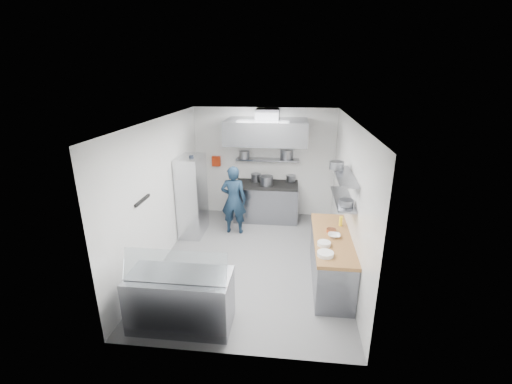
# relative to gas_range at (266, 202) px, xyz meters

# --- Properties ---
(floor) EXTENTS (5.00, 5.00, 0.00)m
(floor) POSITION_rel_gas_range_xyz_m (-0.10, -2.10, -0.45)
(floor) COLOR #5F5F61
(floor) RESTS_ON ground
(ceiling) EXTENTS (5.00, 5.00, 0.00)m
(ceiling) POSITION_rel_gas_range_xyz_m (-0.10, -2.10, 2.35)
(ceiling) COLOR silver
(ceiling) RESTS_ON wall_back
(wall_back) EXTENTS (3.60, 2.80, 0.02)m
(wall_back) POSITION_rel_gas_range_xyz_m (-0.10, 0.40, 0.95)
(wall_back) COLOR white
(wall_back) RESTS_ON floor
(wall_front) EXTENTS (3.60, 2.80, 0.02)m
(wall_front) POSITION_rel_gas_range_xyz_m (-0.10, -4.60, 0.95)
(wall_front) COLOR white
(wall_front) RESTS_ON floor
(wall_left) EXTENTS (2.80, 5.00, 0.02)m
(wall_left) POSITION_rel_gas_range_xyz_m (-1.90, -2.10, 0.95)
(wall_left) COLOR white
(wall_left) RESTS_ON floor
(wall_right) EXTENTS (2.80, 5.00, 0.02)m
(wall_right) POSITION_rel_gas_range_xyz_m (1.70, -2.10, 0.95)
(wall_right) COLOR white
(wall_right) RESTS_ON floor
(gas_range) EXTENTS (1.60, 0.80, 0.90)m
(gas_range) POSITION_rel_gas_range_xyz_m (0.00, 0.00, 0.00)
(gas_range) COLOR gray
(gas_range) RESTS_ON floor
(cooktop) EXTENTS (1.57, 0.78, 0.06)m
(cooktop) POSITION_rel_gas_range_xyz_m (0.00, 0.00, 0.48)
(cooktop) COLOR black
(cooktop) RESTS_ON gas_range
(stock_pot_left) EXTENTS (0.25, 0.25, 0.20)m
(stock_pot_left) POSITION_rel_gas_range_xyz_m (-0.29, 0.18, 0.61)
(stock_pot_left) COLOR slate
(stock_pot_left) RESTS_ON cooktop
(stock_pot_mid) EXTENTS (0.33, 0.33, 0.24)m
(stock_pot_mid) POSITION_rel_gas_range_xyz_m (0.01, -0.14, 0.63)
(stock_pot_mid) COLOR slate
(stock_pot_mid) RESTS_ON cooktop
(stock_pot_right) EXTENTS (0.23, 0.23, 0.16)m
(stock_pot_right) POSITION_rel_gas_range_xyz_m (0.60, 0.28, 0.59)
(stock_pot_right) COLOR slate
(stock_pot_right) RESTS_ON cooktop
(over_range_shelf) EXTENTS (1.60, 0.30, 0.04)m
(over_range_shelf) POSITION_rel_gas_range_xyz_m (0.00, 0.24, 1.07)
(over_range_shelf) COLOR gray
(over_range_shelf) RESTS_ON wall_back
(shelf_pot_a) EXTENTS (0.26, 0.26, 0.18)m
(shelf_pot_a) POSITION_rel_gas_range_xyz_m (-0.60, 0.27, 1.18)
(shelf_pot_a) COLOR slate
(shelf_pot_a) RESTS_ON over_range_shelf
(shelf_pot_b) EXTENTS (0.33, 0.33, 0.22)m
(shelf_pot_b) POSITION_rel_gas_range_xyz_m (0.48, 0.37, 1.20)
(shelf_pot_b) COLOR slate
(shelf_pot_b) RESTS_ON over_range_shelf
(extractor_hood) EXTENTS (1.90, 1.15, 0.55)m
(extractor_hood) POSITION_rel_gas_range_xyz_m (0.00, -0.18, 1.85)
(extractor_hood) COLOR gray
(extractor_hood) RESTS_ON wall_back
(hood_duct) EXTENTS (0.55, 0.55, 0.24)m
(hood_duct) POSITION_rel_gas_range_xyz_m (0.00, 0.05, 2.23)
(hood_duct) COLOR slate
(hood_duct) RESTS_ON extractor_hood
(red_firebox) EXTENTS (0.22, 0.10, 0.26)m
(red_firebox) POSITION_rel_gas_range_xyz_m (-1.35, 0.34, 0.97)
(red_firebox) COLOR #AE290D
(red_firebox) RESTS_ON wall_back
(chef) EXTENTS (0.60, 0.40, 1.62)m
(chef) POSITION_rel_gas_range_xyz_m (-0.69, -0.87, 0.36)
(chef) COLOR #112233
(chef) RESTS_ON floor
(wire_rack) EXTENTS (0.50, 0.90, 1.85)m
(wire_rack) POSITION_rel_gas_range_xyz_m (-1.63, -1.01, 0.48)
(wire_rack) COLOR silver
(wire_rack) RESTS_ON floor
(rack_bin_a) EXTENTS (0.17, 0.21, 0.19)m
(rack_bin_a) POSITION_rel_gas_range_xyz_m (-1.63, -1.18, 0.35)
(rack_bin_a) COLOR white
(rack_bin_a) RESTS_ON wire_rack
(rack_bin_b) EXTENTS (0.13, 0.17, 0.15)m
(rack_bin_b) POSITION_rel_gas_range_xyz_m (-1.63, -0.63, 0.85)
(rack_bin_b) COLOR yellow
(rack_bin_b) RESTS_ON wire_rack
(rack_jar) EXTENTS (0.10, 0.10, 0.18)m
(rack_jar) POSITION_rel_gas_range_xyz_m (-1.58, -1.06, 1.35)
(rack_jar) COLOR black
(rack_jar) RESTS_ON wire_rack
(knife_strip) EXTENTS (0.04, 0.55, 0.05)m
(knife_strip) POSITION_rel_gas_range_xyz_m (-1.88, -3.00, 1.10)
(knife_strip) COLOR black
(knife_strip) RESTS_ON wall_left
(prep_counter_base) EXTENTS (0.62, 2.00, 0.84)m
(prep_counter_base) POSITION_rel_gas_range_xyz_m (1.38, -2.70, -0.03)
(prep_counter_base) COLOR gray
(prep_counter_base) RESTS_ON floor
(prep_counter_top) EXTENTS (0.65, 2.04, 0.06)m
(prep_counter_top) POSITION_rel_gas_range_xyz_m (1.38, -2.70, 0.42)
(prep_counter_top) COLOR #955E37
(prep_counter_top) RESTS_ON prep_counter_base
(plate_stack_a) EXTENTS (0.26, 0.26, 0.06)m
(plate_stack_a) POSITION_rel_gas_range_xyz_m (1.20, -3.39, 0.48)
(plate_stack_a) COLOR white
(plate_stack_a) RESTS_ON prep_counter_top
(plate_stack_b) EXTENTS (0.22, 0.22, 0.06)m
(plate_stack_b) POSITION_rel_gas_range_xyz_m (1.20, -3.04, 0.48)
(plate_stack_b) COLOR white
(plate_stack_b) RESTS_ON prep_counter_top
(copper_pan) EXTENTS (0.17, 0.17, 0.06)m
(copper_pan) POSITION_rel_gas_range_xyz_m (1.37, -2.53, 0.48)
(copper_pan) COLOR #DA6D3D
(copper_pan) RESTS_ON prep_counter_top
(squeeze_bottle) EXTENTS (0.06, 0.06, 0.18)m
(squeeze_bottle) POSITION_rel_gas_range_xyz_m (1.57, -2.23, 0.54)
(squeeze_bottle) COLOR yellow
(squeeze_bottle) RESTS_ON prep_counter_top
(mixing_bowl) EXTENTS (0.22, 0.22, 0.05)m
(mixing_bowl) POSITION_rel_gas_range_xyz_m (1.40, -2.71, 0.48)
(mixing_bowl) COLOR white
(mixing_bowl) RESTS_ON prep_counter_top
(wall_shelf_lower) EXTENTS (0.30, 1.30, 0.04)m
(wall_shelf_lower) POSITION_rel_gas_range_xyz_m (1.54, -2.40, 1.05)
(wall_shelf_lower) COLOR gray
(wall_shelf_lower) RESTS_ON wall_right
(wall_shelf_upper) EXTENTS (0.30, 1.30, 0.04)m
(wall_shelf_upper) POSITION_rel_gas_range_xyz_m (1.54, -2.40, 1.47)
(wall_shelf_upper) COLOR gray
(wall_shelf_upper) RESTS_ON wall_right
(shelf_pot_c) EXTENTS (0.24, 0.24, 0.10)m
(shelf_pot_c) POSITION_rel_gas_range_xyz_m (1.54, -2.78, 1.12)
(shelf_pot_c) COLOR slate
(shelf_pot_c) RESTS_ON wall_shelf_lower
(shelf_pot_d) EXTENTS (0.26, 0.26, 0.14)m
(shelf_pot_d) POSITION_rel_gas_range_xyz_m (1.44, -2.04, 1.56)
(shelf_pot_d) COLOR slate
(shelf_pot_d) RESTS_ON wall_shelf_upper
(display_case) EXTENTS (1.50, 0.70, 0.85)m
(display_case) POSITION_rel_gas_range_xyz_m (-0.93, -4.10, -0.03)
(display_case) COLOR gray
(display_case) RESTS_ON floor
(display_glass) EXTENTS (1.47, 0.19, 0.42)m
(display_glass) POSITION_rel_gas_range_xyz_m (-0.93, -4.22, 0.62)
(display_glass) COLOR silver
(display_glass) RESTS_ON display_case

